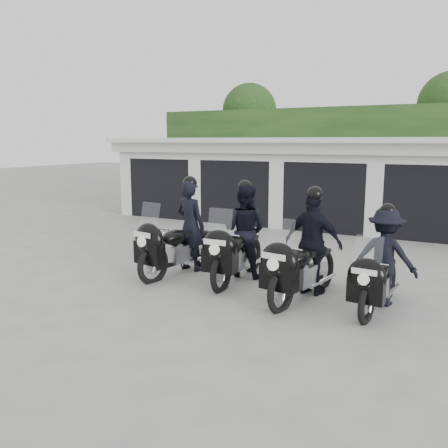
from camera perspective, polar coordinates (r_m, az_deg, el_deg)
The scene contains 7 objects.
ground at distance 10.28m, azimuth 3.05°, elevation -6.21°, with size 80.00×80.00×0.00m, color #969691.
garage_block at distance 17.58m, azimuth 14.22°, elevation 5.00°, with size 16.40×6.80×2.96m.
background_vegetation at distance 22.20m, azimuth 18.35°, elevation 9.26°, with size 20.00×3.90×5.80m.
police_bike_a at distance 10.30m, azimuth -5.31°, elevation -1.26°, with size 0.99×2.48×2.17m.
police_bike_b at distance 9.87m, azimuth 2.00°, elevation -1.53°, with size 0.99×2.44×2.12m.
police_bike_c at distance 8.83m, azimuth 10.07°, elevation -3.07°, with size 1.24×2.41×2.11m.
police_bike_d at distance 8.63m, azimuth 18.49°, elevation -4.43°, with size 1.16×2.14×1.86m.
Camera 1 is at (4.11, -8.97, 2.87)m, focal length 38.00 mm.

